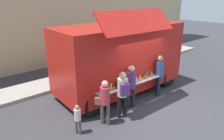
{
  "coord_description": "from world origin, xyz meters",
  "views": [
    {
      "loc": [
        -6.11,
        -4.51,
        4.17
      ],
      "look_at": [
        -0.87,
        1.62,
        1.3
      ],
      "focal_mm": 33.4,
      "sensor_mm": 36.0,
      "label": 1
    }
  ],
  "objects_px": {
    "customer_extra_browsing": "(159,72)",
    "customer_front_ordering": "(131,83)",
    "customer_rear_waiting": "(105,99)",
    "food_truck_main": "(120,56)",
    "customer_mid_with_backpack": "(123,91)",
    "trash_bin": "(144,54)",
    "child_near_queue": "(78,117)"
  },
  "relations": [
    {
      "from": "food_truck_main",
      "to": "child_near_queue",
      "type": "relative_size",
      "value": 5.65
    },
    {
      "from": "customer_extra_browsing",
      "to": "child_near_queue",
      "type": "relative_size",
      "value": 1.75
    },
    {
      "from": "food_truck_main",
      "to": "customer_mid_with_backpack",
      "type": "distance_m",
      "value": 2.39
    },
    {
      "from": "food_truck_main",
      "to": "customer_extra_browsing",
      "type": "distance_m",
      "value": 1.82
    },
    {
      "from": "customer_extra_browsing",
      "to": "customer_rear_waiting",
      "type": "bearing_deg",
      "value": 50.78
    },
    {
      "from": "customer_front_ordering",
      "to": "food_truck_main",
      "type": "bearing_deg",
      "value": -8.0
    },
    {
      "from": "food_truck_main",
      "to": "customer_mid_with_backpack",
      "type": "relative_size",
      "value": 3.31
    },
    {
      "from": "customer_extra_browsing",
      "to": "customer_front_ordering",
      "type": "bearing_deg",
      "value": 46.57
    },
    {
      "from": "customer_front_ordering",
      "to": "customer_mid_with_backpack",
      "type": "height_order",
      "value": "customer_mid_with_backpack"
    },
    {
      "from": "customer_rear_waiting",
      "to": "customer_extra_browsing",
      "type": "distance_m",
      "value": 3.24
    },
    {
      "from": "customer_front_ordering",
      "to": "customer_mid_with_backpack",
      "type": "xyz_separation_m",
      "value": [
        -0.77,
        -0.35,
        0.04
      ]
    },
    {
      "from": "food_truck_main",
      "to": "customer_extra_browsing",
      "type": "bearing_deg",
      "value": -52.51
    },
    {
      "from": "customer_mid_with_backpack",
      "to": "customer_extra_browsing",
      "type": "xyz_separation_m",
      "value": [
        2.5,
        0.36,
        -0.0
      ]
    },
    {
      "from": "food_truck_main",
      "to": "customer_rear_waiting",
      "type": "height_order",
      "value": "food_truck_main"
    },
    {
      "from": "child_near_queue",
      "to": "customer_extra_browsing",
      "type": "bearing_deg",
      "value": -24.18
    },
    {
      "from": "trash_bin",
      "to": "customer_front_ordering",
      "type": "xyz_separation_m",
      "value": [
        -5.01,
        -3.74,
        0.53
      ]
    },
    {
      "from": "customer_front_ordering",
      "to": "customer_extra_browsing",
      "type": "height_order",
      "value": "customer_extra_browsing"
    },
    {
      "from": "trash_bin",
      "to": "customer_extra_browsing",
      "type": "height_order",
      "value": "customer_extra_browsing"
    },
    {
      "from": "customer_rear_waiting",
      "to": "child_near_queue",
      "type": "relative_size",
      "value": 1.57
    },
    {
      "from": "customer_mid_with_backpack",
      "to": "customer_extra_browsing",
      "type": "height_order",
      "value": "customer_extra_browsing"
    },
    {
      "from": "trash_bin",
      "to": "customer_mid_with_backpack",
      "type": "relative_size",
      "value": 0.58
    },
    {
      "from": "customer_front_ordering",
      "to": "customer_rear_waiting",
      "type": "xyz_separation_m",
      "value": [
        -1.5,
        -0.25,
        -0.08
      ]
    },
    {
      "from": "food_truck_main",
      "to": "child_near_queue",
      "type": "bearing_deg",
      "value": -152.42
    },
    {
      "from": "customer_rear_waiting",
      "to": "child_near_queue",
      "type": "height_order",
      "value": "customer_rear_waiting"
    },
    {
      "from": "trash_bin",
      "to": "customer_mid_with_backpack",
      "type": "bearing_deg",
      "value": -144.72
    },
    {
      "from": "customer_mid_with_backpack",
      "to": "customer_extra_browsing",
      "type": "distance_m",
      "value": 2.53
    },
    {
      "from": "customer_extra_browsing",
      "to": "food_truck_main",
      "type": "bearing_deg",
      "value": -8.33
    },
    {
      "from": "food_truck_main",
      "to": "trash_bin",
      "type": "distance_m",
      "value": 5.0
    },
    {
      "from": "trash_bin",
      "to": "customer_front_ordering",
      "type": "height_order",
      "value": "customer_front_ordering"
    },
    {
      "from": "customer_rear_waiting",
      "to": "child_near_queue",
      "type": "distance_m",
      "value": 1.04
    },
    {
      "from": "customer_rear_waiting",
      "to": "customer_extra_browsing",
      "type": "bearing_deg",
      "value": -25.85
    },
    {
      "from": "trash_bin",
      "to": "customer_mid_with_backpack",
      "type": "distance_m",
      "value": 7.1
    }
  ]
}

